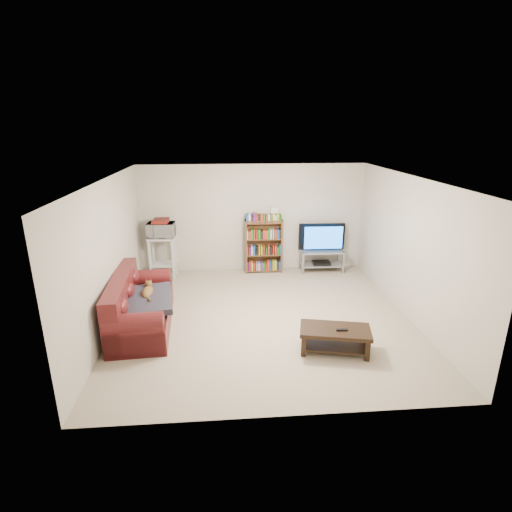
{
  "coord_description": "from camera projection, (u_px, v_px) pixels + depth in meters",
  "views": [
    {
      "loc": [
        -0.65,
        -6.25,
        3.2
      ],
      "look_at": [
        -0.1,
        0.4,
        1.0
      ],
      "focal_mm": 28.0,
      "sensor_mm": 36.0,
      "label": 1
    }
  ],
  "objects": [
    {
      "name": "microwave",
      "position": [
        161.0,
        230.0,
        8.48
      ],
      "size": [
        0.58,
        0.41,
        0.31
      ],
      "primitive_type": "imported",
      "rotation": [
        0.0,
        0.0,
        -0.05
      ],
      "color": "silver",
      "rests_on": "microwave_stand"
    },
    {
      "name": "coffee_table",
      "position": [
        335.0,
        335.0,
        5.85
      ],
      "size": [
        1.1,
        0.72,
        0.37
      ],
      "rotation": [
        0.0,
        0.0,
        -0.22
      ],
      "color": "black",
      "rests_on": "floor"
    },
    {
      "name": "wall_back",
      "position": [
        253.0,
        218.0,
        8.96
      ],
      "size": [
        5.0,
        0.0,
        5.0
      ],
      "primitive_type": "plane",
      "rotation": [
        1.57,
        0.0,
        0.0
      ],
      "color": "beige",
      "rests_on": "ground"
    },
    {
      "name": "floor",
      "position": [
        264.0,
        317.0,
        6.97
      ],
      "size": [
        5.0,
        5.0,
        0.0
      ],
      "primitive_type": "plane",
      "color": "#BFAA8E",
      "rests_on": "ground"
    },
    {
      "name": "remote",
      "position": [
        342.0,
        330.0,
        5.76
      ],
      "size": [
        0.17,
        0.06,
        0.02
      ],
      "primitive_type": "cube",
      "rotation": [
        0.0,
        0.0,
        -0.07
      ],
      "color": "black",
      "rests_on": "coffee_table"
    },
    {
      "name": "ceiling",
      "position": [
        265.0,
        179.0,
        6.22
      ],
      "size": [
        5.0,
        5.0,
        0.0
      ],
      "primitive_type": "plane",
      "rotation": [
        3.14,
        0.0,
        0.0
      ],
      "color": "white",
      "rests_on": "ground"
    },
    {
      "name": "wall_left",
      "position": [
        109.0,
        256.0,
        6.4
      ],
      "size": [
        0.0,
        5.0,
        5.0
      ],
      "primitive_type": "plane",
      "rotation": [
        1.57,
        0.0,
        1.57
      ],
      "color": "beige",
      "rests_on": "ground"
    },
    {
      "name": "cat",
      "position": [
        148.0,
        292.0,
        6.56
      ],
      "size": [
        0.26,
        0.57,
        0.17
      ],
      "primitive_type": null,
      "rotation": [
        0.0,
        0.0,
        0.07
      ],
      "color": "brown",
      "rests_on": "sofa"
    },
    {
      "name": "shelf_clutter",
      "position": [
        268.0,
        215.0,
        8.77
      ],
      "size": [
        0.61,
        0.19,
        0.28
      ],
      "rotation": [
        0.0,
        0.0,
        -0.01
      ],
      "color": "silver",
      "rests_on": "bookshelf"
    },
    {
      "name": "television",
      "position": [
        323.0,
        238.0,
        8.95
      ],
      "size": [
        1.05,
        0.16,
        0.61
      ],
      "primitive_type": "imported",
      "rotation": [
        0.0,
        0.0,
        3.12
      ],
      "color": "black",
      "rests_on": "tv_stand"
    },
    {
      "name": "bookshelf",
      "position": [
        264.0,
        245.0,
        8.97
      ],
      "size": [
        0.84,
        0.27,
        1.21
      ],
      "rotation": [
        0.0,
        0.0,
        -0.01
      ],
      "color": "brown",
      "rests_on": "floor"
    },
    {
      "name": "dvd_player",
      "position": [
        321.0,
        263.0,
        9.14
      ],
      "size": [
        0.4,
        0.28,
        0.06
      ],
      "primitive_type": "cube",
      "rotation": [
        0.0,
        0.0,
        -0.02
      ],
      "color": "black",
      "rests_on": "tv_stand"
    },
    {
      "name": "sofa",
      "position": [
        137.0,
        309.0,
        6.58
      ],
      "size": [
        1.02,
        2.1,
        0.88
      ],
      "rotation": [
        0.0,
        0.0,
        0.07
      ],
      "color": "#571618",
      "rests_on": "floor"
    },
    {
      "name": "wall_front",
      "position": [
        288.0,
        323.0,
        4.23
      ],
      "size": [
        5.0,
        0.0,
        5.0
      ],
      "primitive_type": "plane",
      "rotation": [
        -1.57,
        0.0,
        0.0
      ],
      "color": "beige",
      "rests_on": "ground"
    },
    {
      "name": "game_boxes",
      "position": [
        161.0,
        222.0,
        8.43
      ],
      "size": [
        0.35,
        0.31,
        0.05
      ],
      "primitive_type": "cube",
      "rotation": [
        0.0,
        0.0,
        -0.05
      ],
      "color": "maroon",
      "rests_on": "microwave"
    },
    {
      "name": "microwave_stand",
      "position": [
        163.0,
        252.0,
        8.64
      ],
      "size": [
        0.59,
        0.45,
        0.92
      ],
      "rotation": [
        0.0,
        0.0,
        -0.05
      ],
      "color": "silver",
      "rests_on": "floor"
    },
    {
      "name": "blanket",
      "position": [
        147.0,
        300.0,
        6.4
      ],
      "size": [
        0.94,
        1.13,
        0.18
      ],
      "primitive_type": "cube",
      "rotation": [
        0.05,
        -0.04,
        0.15
      ],
      "color": "#302D39",
      "rests_on": "sofa"
    },
    {
      "name": "wall_right",
      "position": [
        410.0,
        248.0,
        6.79
      ],
      "size": [
        0.0,
        5.0,
        5.0
      ],
      "primitive_type": "plane",
      "rotation": [
        1.57,
        0.0,
        -1.57
      ],
      "color": "beige",
      "rests_on": "ground"
    },
    {
      "name": "tv_stand",
      "position": [
        322.0,
        257.0,
        9.09
      ],
      "size": [
        0.99,
        0.46,
        0.49
      ],
      "rotation": [
        0.0,
        0.0,
        -0.02
      ],
      "color": "#999EA3",
      "rests_on": "floor"
    }
  ]
}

